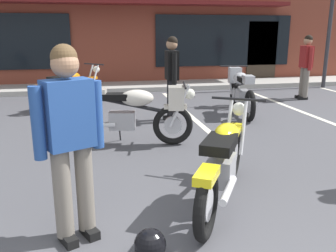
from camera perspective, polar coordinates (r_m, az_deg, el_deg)
name	(u,v)px	position (r m, az deg, el deg)	size (l,w,h in m)	color
ground_plane	(151,164)	(4.98, -2.71, -6.02)	(80.00, 80.00, 0.00)	#47474C
sidewalk_kerb	(117,86)	(11.61, -8.09, 6.24)	(22.00, 1.80, 0.14)	#A8A59E
brick_storefront_building	(109,32)	(15.20, -9.28, 14.42)	(18.86, 7.10, 3.43)	brown
painted_stall_lines	(128,113)	(8.09, -6.36, 2.10)	(13.01, 4.80, 0.01)	silver
motorcycle_foreground_classic	(224,161)	(3.80, 8.79, -5.47)	(1.33, 1.88, 0.98)	black
motorcycle_red_sportbike	(69,88)	(8.87, -15.48, 5.80)	(1.65, 1.66, 0.98)	black
motorcycle_silver_naked	(241,89)	(8.14, 11.45, 5.75)	(0.75, 2.10, 0.98)	black
motorcycle_blue_standard	(134,112)	(5.69, -5.33, 2.15)	(2.09, 0.78, 0.98)	black
person_in_black_shirt	(172,74)	(7.18, 0.59, 8.27)	(0.28, 0.60, 1.68)	black
person_in_shorts_foreground	(306,63)	(10.26, 20.99, 9.27)	(0.31, 0.61, 1.68)	black
person_by_back_row	(70,134)	(3.05, -15.27, -1.24)	(0.58, 0.39, 1.68)	black
helmet_on_pavement	(150,244)	(3.01, -2.87, -18.22)	(0.26, 0.26, 0.26)	black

